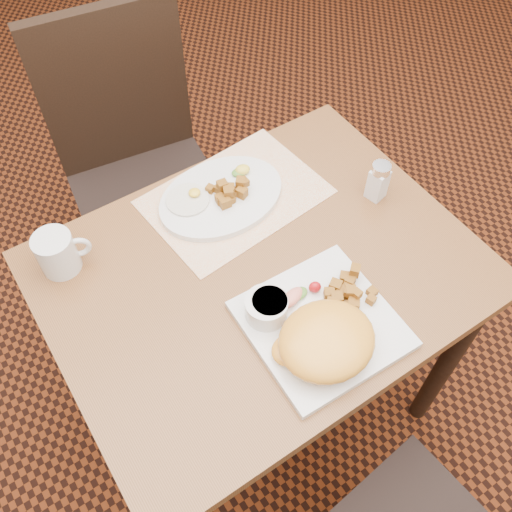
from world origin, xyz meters
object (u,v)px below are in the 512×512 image
object	(u,v)px
plate_oval	(221,197)
salt_shaker	(378,181)
chair_far	(138,161)
plate_square	(321,324)
coffee_mug	(58,253)
table	(261,296)

from	to	relation	value
plate_oval	salt_shaker	size ratio (longest dim) A/B	3.05
chair_far	plate_square	bearing A→B (deg)	100.07
chair_far	coffee_mug	xyz separation A→B (m)	(-0.34, -0.41, 0.26)
plate_oval	salt_shaker	xyz separation A→B (m)	(0.31, -0.19, 0.04)
plate_square	plate_oval	bearing A→B (deg)	88.60
chair_far	salt_shaker	size ratio (longest dim) A/B	9.70
table	coffee_mug	xyz separation A→B (m)	(-0.35, 0.24, 0.16)
plate_oval	coffee_mug	size ratio (longest dim) A/B	2.70
table	salt_shaker	bearing A→B (deg)	4.55
chair_far	coffee_mug	distance (m)	0.59
table	salt_shaker	size ratio (longest dim) A/B	9.00
plate_oval	salt_shaker	bearing A→B (deg)	-31.38
plate_oval	chair_far	bearing A→B (deg)	94.96
table	plate_oval	size ratio (longest dim) A/B	2.96
table	chair_far	xyz separation A→B (m)	(-0.01, 0.65, -0.10)
plate_square	plate_oval	size ratio (longest dim) A/B	0.92
plate_square	plate_oval	xyz separation A→B (m)	(0.01, 0.40, 0.00)
chair_far	plate_oval	size ratio (longest dim) A/B	3.19
chair_far	plate_oval	xyz separation A→B (m)	(0.04, -0.44, 0.22)
plate_oval	coffee_mug	world-z (taller)	coffee_mug
plate_oval	salt_shaker	distance (m)	0.36
table	chair_far	world-z (taller)	chair_far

